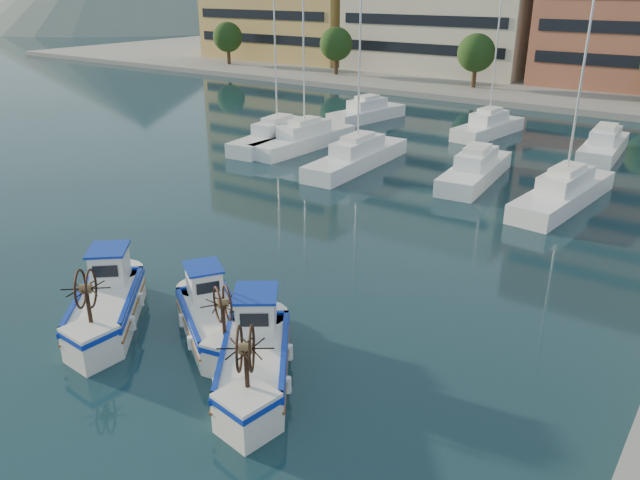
{
  "coord_description": "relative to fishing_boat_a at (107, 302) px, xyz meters",
  "views": [
    {
      "loc": [
        12.44,
        -12.12,
        11.04
      ],
      "look_at": [
        -0.99,
        6.69,
        1.5
      ],
      "focal_mm": 35.0,
      "sensor_mm": 36.0,
      "label": 1
    }
  ],
  "objects": [
    {
      "name": "fishing_boat_c",
      "position": [
        6.4,
        0.43,
        0.0
      ],
      "size": [
        4.31,
        4.86,
        3.01
      ],
      "rotation": [
        0.0,
        0.0,
        0.64
      ],
      "color": "silver",
      "rests_on": "ground"
    },
    {
      "name": "hill_west",
      "position": [
        -135.32,
        110.87,
        -0.83
      ],
      "size": [
        180.0,
        180.0,
        60.0
      ],
      "primitive_type": "cone",
      "color": "slate",
      "rests_on": "ground"
    },
    {
      "name": "fishing_boat_a",
      "position": [
        0.0,
        0.0,
        0.0
      ],
      "size": [
        4.51,
        4.74,
        3.01
      ],
      "rotation": [
        0.0,
        0.0,
        0.73
      ],
      "color": "silver",
      "rests_on": "ground"
    },
    {
      "name": "ground",
      "position": [
        4.68,
        0.87,
        -0.83
      ],
      "size": [
        300.0,
        300.0,
        0.0
      ],
      "primitive_type": "plane",
      "color": "#18383E",
      "rests_on": "ground"
    },
    {
      "name": "yacht_marina",
      "position": [
        2.12,
        28.38,
        -0.3
      ],
      "size": [
        38.68,
        22.61,
        11.5
      ],
      "color": "white",
      "rests_on": "ground"
    },
    {
      "name": "fishing_boat_b",
      "position": [
        3.59,
        1.5,
        -0.08
      ],
      "size": [
        4.46,
        3.77,
        2.73
      ],
      "rotation": [
        0.0,
        0.0,
        0.99
      ],
      "color": "silver",
      "rests_on": "ground"
    }
  ]
}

